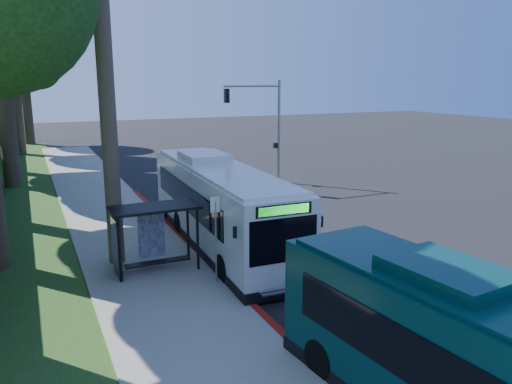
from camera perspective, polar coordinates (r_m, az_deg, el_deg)
name	(u,v)px	position (r m, az deg, el deg)	size (l,w,h in m)	color
ground	(285,228)	(24.19, 3.36, -4.16)	(140.00, 140.00, 0.00)	black
sidewalk	(133,248)	(21.84, -13.87, -6.24)	(4.50, 70.00, 0.12)	gray
red_curb	(217,272)	(18.77, -4.44, -9.06)	(0.25, 30.00, 0.13)	#A11A11
bus_shelter	(148,226)	(18.64, -12.29, -3.80)	(3.20, 1.51, 2.55)	black
stop_sign_pole	(216,228)	(17.08, -4.63, -4.10)	(0.35, 0.06, 3.17)	gray
traffic_signal_pole	(265,119)	(33.87, 1.08, 8.34)	(4.10, 0.30, 7.00)	gray
tree_4	(11,49)	(52.42, -26.18, 14.44)	(8.40, 8.00, 14.14)	#382B1E
tree_5	(23,61)	(60.38, -25.05, 13.42)	(7.35, 7.00, 12.86)	#382B1E
white_bus	(219,203)	(21.50, -4.30, -1.27)	(3.14, 12.67, 3.75)	silver
pickup	(271,194)	(28.08, 1.72, -0.25)	(2.37, 5.15, 1.43)	silver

